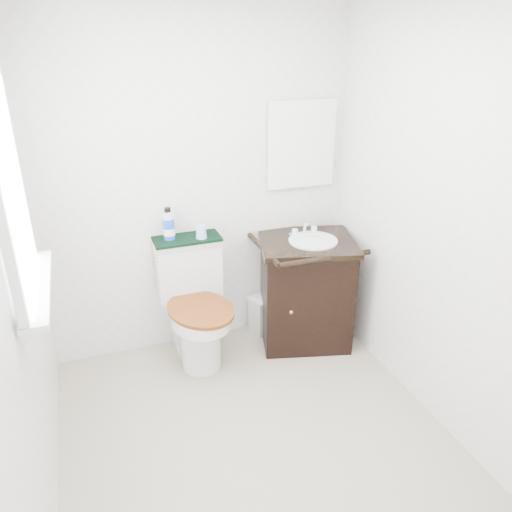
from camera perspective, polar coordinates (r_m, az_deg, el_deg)
floor at (r=3.11m, az=0.24°, el=-20.39°), size 2.40×2.40×0.00m
wall_back at (r=3.51m, az=-6.58°, el=7.74°), size 2.40×0.00×2.40m
wall_front at (r=1.53m, az=16.83°, el=-17.16°), size 2.40×0.00×2.40m
wall_left at (r=2.32m, az=-26.14°, el=-3.53°), size 0.00×2.40×2.40m
wall_right at (r=2.96m, az=20.69°, el=3.19°), size 0.00×2.40×2.40m
window at (r=2.43m, az=-26.52°, el=6.54°), size 0.02×0.70×0.90m
mirror at (r=3.67m, az=5.19°, el=12.55°), size 0.50×0.02×0.60m
toilet at (r=3.60m, az=-7.00°, el=-6.15°), size 0.52×0.69×0.87m
vanity at (r=3.76m, az=5.68°, el=-3.69°), size 0.80×0.73×0.92m
trash_bin at (r=3.96m, az=0.85°, el=-6.59°), size 0.26×0.23×0.31m
towel at (r=3.49m, az=-7.90°, el=1.96°), size 0.46×0.22×0.02m
mouthwash_bottle at (r=3.45m, az=-9.96°, el=3.54°), size 0.08×0.08×0.23m
cup at (r=3.45m, az=-6.29°, el=2.81°), size 0.08×0.08×0.10m
soap_bar at (r=3.68m, az=4.25°, el=2.56°), size 0.07×0.04×0.02m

